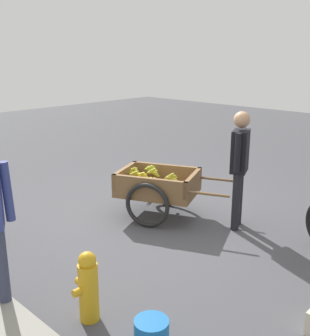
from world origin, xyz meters
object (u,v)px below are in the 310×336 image
(fire_hydrant, at_px, (88,287))
(plastic_bucket, at_px, (151,335))
(fruit_cart, at_px, (157,187))
(vendor_person, at_px, (240,160))

(fire_hydrant, bearing_deg, plastic_bucket, -170.36)
(fruit_cart, height_order, plastic_bucket, fruit_cart)
(fruit_cart, xyz_separation_m, plastic_bucket, (-1.92, 2.09, -0.31))
(vendor_person, relative_size, fire_hydrant, 2.39)
(plastic_bucket, bearing_deg, vendor_person, -71.54)
(vendor_person, height_order, plastic_bucket, vendor_person)
(vendor_person, bearing_deg, fruit_cart, 23.82)
(fire_hydrant, distance_m, plastic_bucket, 0.71)
(fire_hydrant, relative_size, plastic_bucket, 2.33)
(vendor_person, xyz_separation_m, plastic_bucket, (-0.86, 2.56, -0.83))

